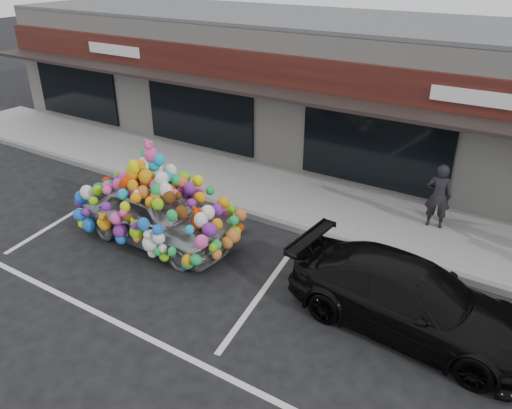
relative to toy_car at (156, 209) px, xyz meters
The scene contains 10 objects.
ground 0.97m from the toy_car, 48.87° to the right, with size 90.00×90.00×0.00m, color black.
shop_building 8.19m from the toy_car, 87.69° to the left, with size 24.00×7.20×4.31m.
sidewalk 3.72m from the toy_car, 84.88° to the left, with size 26.00×3.00×0.15m, color gray.
kerb 2.28m from the toy_car, 81.32° to the left, with size 26.00×0.18×0.16m, color slate.
parking_stripe_left 3.00m from the toy_car, behind, with size 0.12×4.40×0.01m, color silver.
parking_stripe_mid 3.24m from the toy_car, ahead, with size 0.12×4.40×0.01m, color silver.
lane_line 3.64m from the toy_car, 48.97° to the right, with size 14.00×0.12×0.01m, color silver.
toy_car is the anchor object (origin of this frame).
black_sedan 5.93m from the toy_car, ahead, with size 4.45×1.81×1.29m, color black.
pedestrian_a 6.70m from the toy_car, 36.03° to the left, with size 0.59×0.39×1.62m, color black.
Camera 1 is at (7.11, -7.07, 6.17)m, focal length 35.00 mm.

